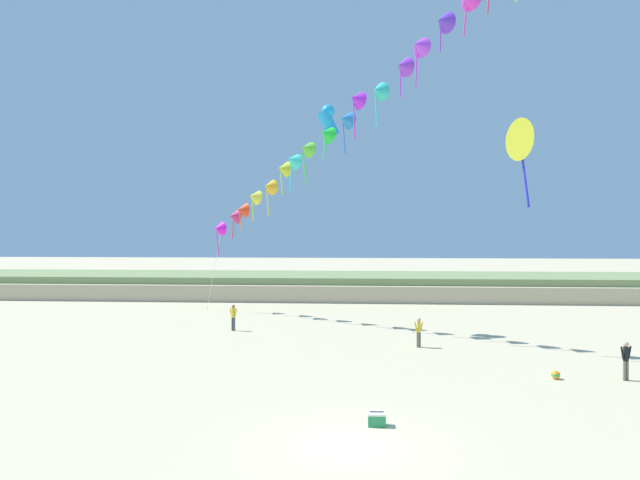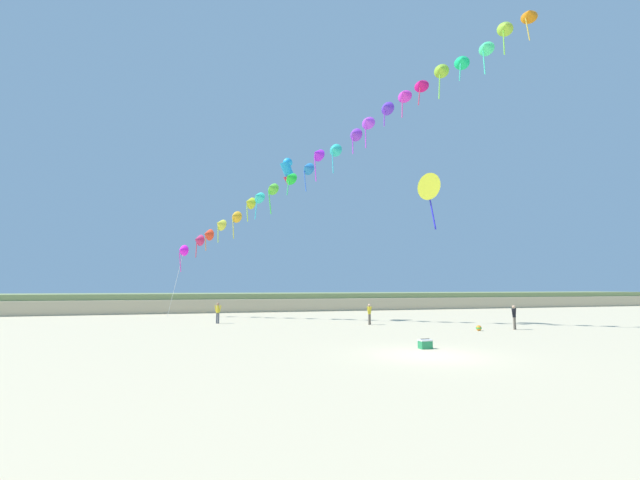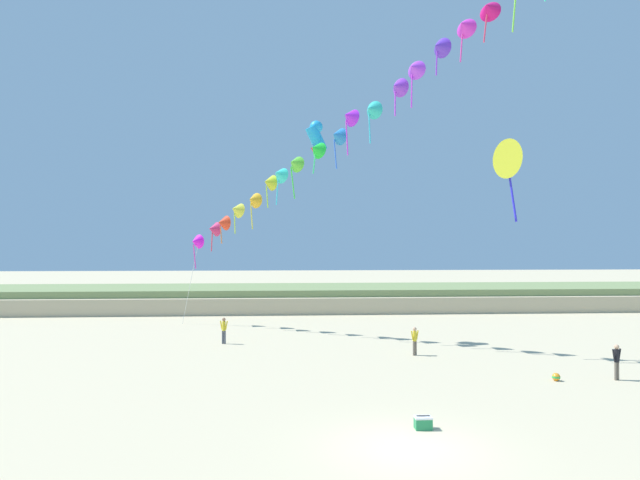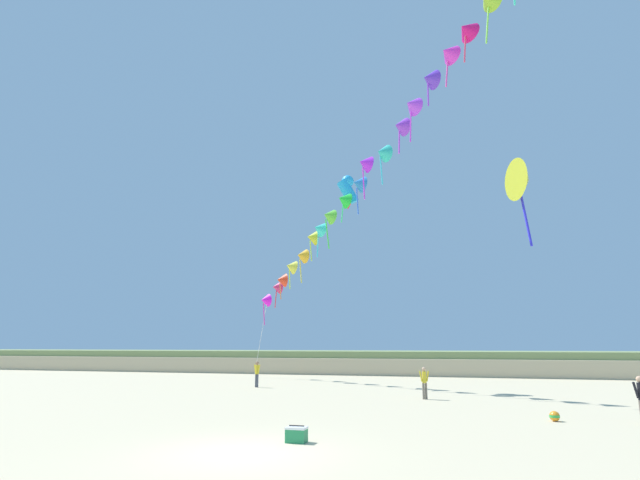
# 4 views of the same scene
# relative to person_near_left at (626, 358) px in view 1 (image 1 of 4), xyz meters

# --- Properties ---
(ground_plane) EXTENTS (240.00, 240.00, 0.00)m
(ground_plane) POSITION_rel_person_near_left_xyz_m (-11.39, -7.99, -0.94)
(ground_plane) COLOR beige
(dune_ridge) EXTENTS (120.00, 11.88, 2.10)m
(dune_ridge) POSITION_rel_person_near_left_xyz_m (-11.39, 30.73, 0.10)
(dune_ridge) COLOR #BFAE8B
(dune_ridge) RESTS_ON ground
(person_near_left) EXTENTS (0.56, 0.28, 1.63)m
(person_near_left) POSITION_rel_person_near_left_xyz_m (0.00, 0.00, 0.00)
(person_near_left) COLOR #726656
(person_near_left) RESTS_ON ground
(person_near_right) EXTENTS (0.55, 0.32, 1.64)m
(person_near_right) POSITION_rel_person_near_left_xyz_m (-18.93, 10.72, 0.00)
(person_near_right) COLOR #474C56
(person_near_right) RESTS_ON ground
(person_mid_center) EXTENTS (0.52, 0.32, 1.58)m
(person_mid_center) POSITION_rel_person_near_left_xyz_m (-7.88, 6.33, -0.03)
(person_mid_center) COLOR #726656
(person_mid_center) RESTS_ON ground
(kite_banner_string) EXTENTS (24.78, 22.56, 22.41)m
(kite_banner_string) POSITION_rel_person_near_left_xyz_m (-10.56, 8.65, 13.20)
(kite_banner_string) COLOR #EC19E0
(large_kite_low_lead) EXTENTS (1.56, 2.32, 4.63)m
(large_kite_low_lead) POSITION_rel_person_near_left_xyz_m (-2.49, 5.81, 10.01)
(large_kite_low_lead) COLOR gold
(large_kite_mid_trail) EXTENTS (1.73, 1.37, 2.46)m
(large_kite_mid_trail) POSITION_rel_person_near_left_xyz_m (-13.07, 12.25, 12.31)
(large_kite_mid_trail) COLOR #20A2E8
(beach_cooler) EXTENTS (0.58, 0.41, 0.46)m
(beach_cooler) POSITION_rel_person_near_left_xyz_m (-10.53, -6.27, -0.73)
(beach_cooler) COLOR #23844C
(beach_cooler) RESTS_ON ground
(beach_ball) EXTENTS (0.36, 0.36, 0.36)m
(beach_ball) POSITION_rel_person_near_left_xyz_m (-2.84, 0.02, -0.76)
(beach_ball) COLOR orange
(beach_ball) RESTS_ON ground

